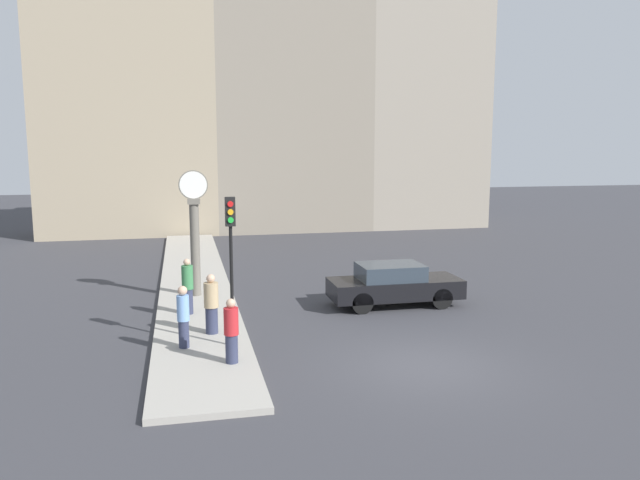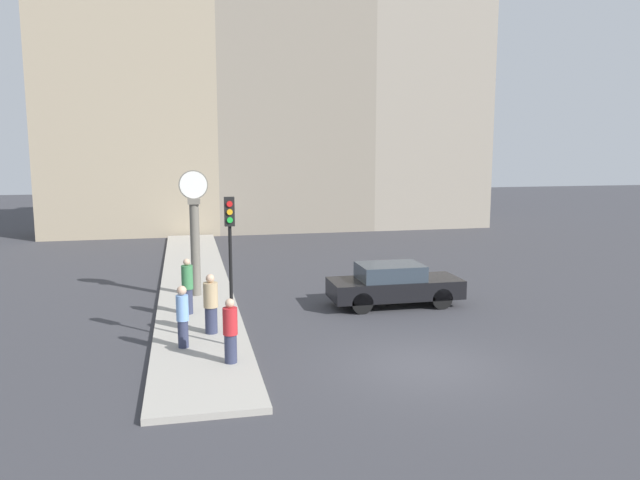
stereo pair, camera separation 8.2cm
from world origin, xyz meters
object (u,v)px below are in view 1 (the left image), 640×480
at_px(traffic_light_near, 231,241).
at_px(pedestrian_red_top, 231,331).
at_px(sedan_car, 394,284).
at_px(pedestrian_blue_stripe, 183,316).
at_px(pedestrian_tan_coat, 211,304).
at_px(pedestrian_green_hoodie, 188,286).
at_px(street_clock, 195,234).

height_order(traffic_light_near, pedestrian_red_top, traffic_light_near).
xyz_separation_m(sedan_car, pedestrian_red_top, (-5.93, -4.93, 0.21)).
height_order(pedestrian_blue_stripe, pedestrian_tan_coat, pedestrian_tan_coat).
height_order(traffic_light_near, pedestrian_green_hoodie, traffic_light_near).
xyz_separation_m(sedan_car, street_clock, (-6.60, 2.37, 1.61)).
bearing_deg(pedestrian_tan_coat, pedestrian_red_top, -82.08).
bearing_deg(pedestrian_blue_stripe, pedestrian_red_top, -51.64).
xyz_separation_m(sedan_car, pedestrian_blue_stripe, (-7.08, -3.48, 0.26)).
bearing_deg(traffic_light_near, pedestrian_green_hoodie, 107.78).
distance_m(pedestrian_red_top, pedestrian_tan_coat, 2.60).
relative_size(street_clock, pedestrian_red_top, 2.74).
bearing_deg(sedan_car, traffic_light_near, -148.09).
height_order(sedan_car, pedestrian_blue_stripe, pedestrian_blue_stripe).
relative_size(pedestrian_blue_stripe, pedestrian_green_hoodie, 0.94).
xyz_separation_m(pedestrian_red_top, pedestrian_green_hoodie, (-0.99, 4.83, 0.09)).
xyz_separation_m(pedestrian_red_top, pedestrian_tan_coat, (-0.36, 2.58, 0.04)).
relative_size(traffic_light_near, pedestrian_green_hoodie, 2.24).
distance_m(pedestrian_red_top, pedestrian_blue_stripe, 1.85).
distance_m(pedestrian_red_top, pedestrian_green_hoodie, 4.93).
bearing_deg(pedestrian_blue_stripe, street_clock, 85.38).
xyz_separation_m(street_clock, pedestrian_green_hoodie, (-0.32, -2.48, -1.31)).
relative_size(pedestrian_blue_stripe, pedestrian_tan_coat, 0.97).
xyz_separation_m(sedan_car, pedestrian_green_hoodie, (-6.92, -0.10, 0.30)).
bearing_deg(pedestrian_tan_coat, pedestrian_blue_stripe, -124.78).
relative_size(street_clock, pedestrian_green_hoodie, 2.50).
height_order(pedestrian_red_top, pedestrian_green_hoodie, pedestrian_green_hoodie).
relative_size(street_clock, pedestrian_tan_coat, 2.59).
xyz_separation_m(traffic_light_near, street_clock, (-0.81, 5.98, -0.65)).
distance_m(street_clock, pedestrian_green_hoodie, 2.82).
relative_size(traffic_light_near, pedestrian_blue_stripe, 2.39).
xyz_separation_m(street_clock, pedestrian_tan_coat, (0.31, -4.73, -1.36)).
bearing_deg(traffic_light_near, street_clock, 97.69).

